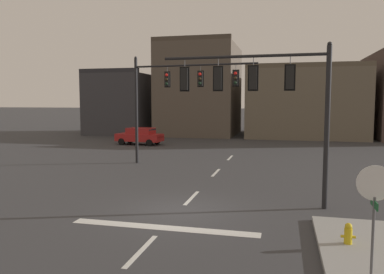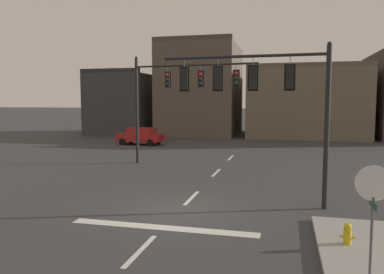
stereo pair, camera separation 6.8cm
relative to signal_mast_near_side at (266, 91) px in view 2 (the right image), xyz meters
The scene contains 9 objects.
ground_plane 5.77m from the signal_mast_near_side, 151.21° to the right, with size 400.00×400.00×0.00m, color #353538.
stop_bar_paint 6.64m from the signal_mast_near_side, 129.97° to the right, with size 6.40×0.50×0.01m, color silver.
lane_centreline 5.52m from the signal_mast_near_side, behind, with size 0.16×26.40×0.01m.
signal_mast_near_side is the anchor object (origin of this frame).
signal_mast_far_side 10.41m from the signal_mast_near_side, 127.33° to the left, with size 8.15×0.92×7.10m.
stop_sign 7.66m from the signal_mast_near_side, 68.95° to the right, with size 0.76×0.64×2.83m.
car_lot_nearside 22.93m from the signal_mast_near_side, 124.14° to the left, with size 4.58×2.24×1.61m.
fire_hydrant 6.48m from the signal_mast_near_side, 58.79° to the right, with size 0.40×0.30×0.75m.
building_row 31.88m from the signal_mast_near_side, 89.93° to the left, with size 42.26×13.03×11.37m.
Camera 2 is at (3.88, -13.70, 4.18)m, focal length 35.70 mm.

